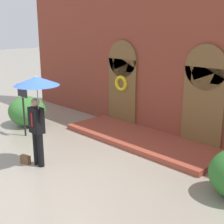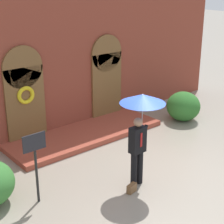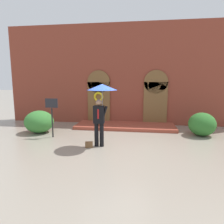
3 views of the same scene
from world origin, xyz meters
TOP-DOWN VIEW (x-y plane):
  - ground_plane at (0.00, 0.00)m, footprint 80.00×80.00m
  - building_facade at (-0.00, 4.15)m, footprint 14.00×2.30m
  - person_with_umbrella at (-0.64, -0.16)m, footprint 1.10×1.10m
  - handbag at (-1.08, -0.36)m, footprint 0.30×0.18m
  - sign_post at (-3.02, 0.75)m, footprint 0.56×0.06m
  - shrub_left at (-4.00, 1.41)m, footprint 1.37×1.33m
  - shrub_right at (3.57, 1.98)m, footprint 1.19×1.21m

SIDE VIEW (x-z plane):
  - ground_plane at x=0.00m, z-range 0.00..0.00m
  - handbag at x=-1.08m, z-range 0.00..0.22m
  - shrub_right at x=3.57m, z-range 0.00..1.05m
  - shrub_left at x=-4.00m, z-range 0.00..1.06m
  - sign_post at x=-3.02m, z-range 0.30..2.02m
  - person_with_umbrella at x=-0.64m, z-range 0.73..3.09m
  - building_facade at x=0.00m, z-range -0.12..5.48m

